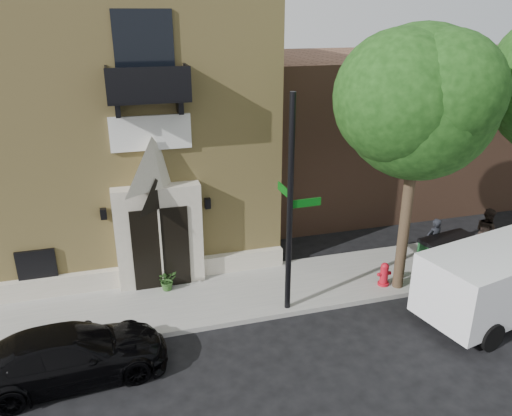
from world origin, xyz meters
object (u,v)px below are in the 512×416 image
Objects in this scene: pedestrian_near at (433,241)px; cargo_van at (509,276)px; black_sedan at (70,355)px; dumpster at (449,256)px; pedestrian_far at (487,232)px; street_sign at (290,207)px; fire_hydrant at (384,274)px.

cargo_van is at bearing 91.64° from pedestrian_near.
black_sedan is 0.82× the size of cargo_van.
pedestrian_far reaches higher than dumpster.
pedestrian_near is at bearing 95.32° from pedestrian_far.
pedestrian_near is at bearing 82.28° from dumpster.
dumpster is (5.66, 0.41, -2.47)m from street_sign.
street_sign reaches higher than cargo_van.
dumpster is 2.24m from pedestrian_far.
street_sign is at bearing 104.70° from pedestrian_far.
pedestrian_near is (5.62, 1.25, -2.29)m from street_sign.
street_sign is at bearing -174.15° from fire_hydrant.
black_sedan is at bearing 177.81° from dumpster.
street_sign reaches higher than dumpster.
cargo_van is 0.89× the size of street_sign.
pedestrian_far is (4.43, 0.90, 0.49)m from fire_hydrant.
pedestrian_far is at bearing 7.36° from street_sign.
black_sedan is 11.85m from cargo_van.
pedestrian_near is at bearing 84.52° from cargo_van.
pedestrian_near is at bearing 21.33° from fire_hydrant.
black_sedan is 6.52m from street_sign.
black_sedan is 13.80m from pedestrian_far.
black_sedan is at bearing 106.00° from pedestrian_far.
dumpster is 1.18× the size of pedestrian_far.
fire_hydrant is 2.53m from pedestrian_near.
street_sign reaches higher than black_sedan.
cargo_van reaches higher than pedestrian_near.
street_sign is (-5.98, 1.76, 2.07)m from cargo_van.
cargo_van reaches higher than dumpster.
pedestrian_near is (2.33, 0.91, 0.43)m from fire_hydrant.
dumpster is at bearing 86.11° from cargo_van.
cargo_van is 3.47m from pedestrian_far.
pedestrian_near reaches higher than black_sedan.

